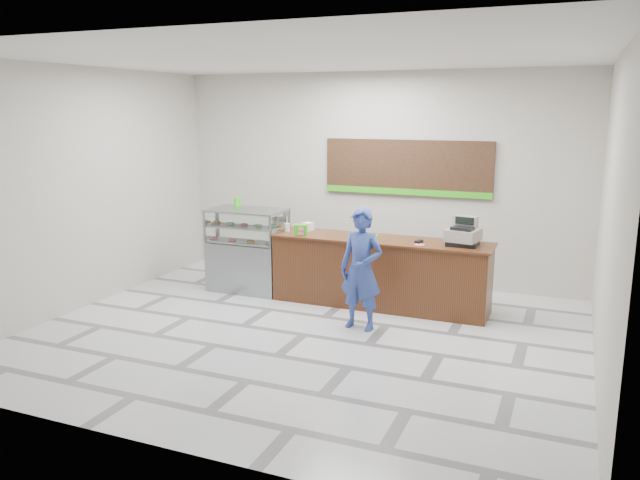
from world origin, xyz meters
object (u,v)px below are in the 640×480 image
at_px(sales_counter, 380,272).
at_px(cash_register, 463,234).
at_px(serving_tray, 365,236).
at_px(customer, 361,269).
at_px(display_case, 248,249).

relative_size(sales_counter, cash_register, 6.49).
xyz_separation_m(serving_tray, customer, (0.31, -1.05, -0.22)).
xyz_separation_m(sales_counter, display_case, (-2.22, -0.00, 0.16)).
bearing_deg(customer, serving_tray, 112.97).
relative_size(cash_register, customer, 0.31).
height_order(sales_counter, serving_tray, serving_tray).
bearing_deg(display_case, serving_tray, 1.17).
distance_m(cash_register, serving_tray, 1.45).
xyz_separation_m(display_case, cash_register, (3.41, 0.03, 0.50)).
bearing_deg(cash_register, customer, -127.16).
bearing_deg(display_case, customer, -24.05).
distance_m(sales_counter, display_case, 2.23).
relative_size(sales_counter, customer, 1.99).
relative_size(display_case, serving_tray, 3.29).
relative_size(cash_register, serving_tray, 1.24).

